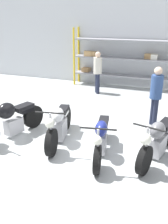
{
  "coord_description": "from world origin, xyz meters",
  "views": [
    {
      "loc": [
        1.97,
        -4.9,
        2.9
      ],
      "look_at": [
        0.0,
        0.4,
        0.7
      ],
      "focal_mm": 40.0,
      "sensor_mm": 36.0,
      "label": 1
    }
  ],
  "objects_px": {
    "motorcycle_grey": "(158,140)",
    "person_browsing": "(156,92)",
    "motorcycle_white": "(59,125)",
    "motorcycle_blue": "(102,137)",
    "shelving_rack": "(125,59)",
    "person_near_rack": "(98,69)",
    "motorcycle_black": "(11,120)"
  },
  "relations": [
    {
      "from": "motorcycle_grey",
      "to": "person_browsing",
      "type": "relative_size",
      "value": 1.21
    },
    {
      "from": "motorcycle_white",
      "to": "person_browsing",
      "type": "relative_size",
      "value": 1.21
    },
    {
      "from": "motorcycle_blue",
      "to": "person_browsing",
      "type": "relative_size",
      "value": 1.23
    },
    {
      "from": "motorcycle_blue",
      "to": "person_browsing",
      "type": "bearing_deg",
      "value": 145.01
    },
    {
      "from": "shelving_rack",
      "to": "person_near_rack",
      "type": "distance_m",
      "value": 1.45
    },
    {
      "from": "motorcycle_white",
      "to": "motorcycle_blue",
      "type": "height_order",
      "value": "motorcycle_white"
    },
    {
      "from": "shelving_rack",
      "to": "person_near_rack",
      "type": "bearing_deg",
      "value": -124.66
    },
    {
      "from": "motorcycle_blue",
      "to": "person_near_rack",
      "type": "bearing_deg",
      "value": -171.75
    },
    {
      "from": "motorcycle_grey",
      "to": "person_near_rack",
      "type": "relative_size",
      "value": 1.24
    },
    {
      "from": "shelving_rack",
      "to": "person_browsing",
      "type": "relative_size",
      "value": 2.74
    },
    {
      "from": "shelving_rack",
      "to": "motorcycle_black",
      "type": "relative_size",
      "value": 2.21
    },
    {
      "from": "shelving_rack",
      "to": "motorcycle_white",
      "type": "distance_m",
      "value": 5.44
    },
    {
      "from": "shelving_rack",
      "to": "motorcycle_grey",
      "type": "relative_size",
      "value": 2.26
    },
    {
      "from": "motorcycle_grey",
      "to": "person_near_rack",
      "type": "height_order",
      "value": "person_near_rack"
    },
    {
      "from": "motorcycle_black",
      "to": "person_near_rack",
      "type": "xyz_separation_m",
      "value": [
        0.85,
        4.43,
        0.47
      ]
    },
    {
      "from": "motorcycle_blue",
      "to": "person_near_rack",
      "type": "height_order",
      "value": "person_near_rack"
    },
    {
      "from": "motorcycle_black",
      "to": "motorcycle_blue",
      "type": "bearing_deg",
      "value": 104.48
    },
    {
      "from": "motorcycle_black",
      "to": "motorcycle_white",
      "type": "relative_size",
      "value": 1.02
    },
    {
      "from": "motorcycle_black",
      "to": "person_browsing",
      "type": "height_order",
      "value": "person_browsing"
    },
    {
      "from": "shelving_rack",
      "to": "motorcycle_black",
      "type": "height_order",
      "value": "shelving_rack"
    },
    {
      "from": "person_near_rack",
      "to": "motorcycle_blue",
      "type": "bearing_deg",
      "value": 76.95
    },
    {
      "from": "shelving_rack",
      "to": "person_browsing",
      "type": "distance_m",
      "value": 3.97
    },
    {
      "from": "motorcycle_white",
      "to": "person_browsing",
      "type": "height_order",
      "value": "person_browsing"
    },
    {
      "from": "motorcycle_blue",
      "to": "person_near_rack",
      "type": "xyz_separation_m",
      "value": [
        -1.5,
        4.44,
        0.53
      ]
    },
    {
      "from": "motorcycle_black",
      "to": "person_browsing",
      "type": "relative_size",
      "value": 1.24
    },
    {
      "from": "person_browsing",
      "to": "shelving_rack",
      "type": "bearing_deg",
      "value": -92.77
    },
    {
      "from": "person_near_rack",
      "to": "motorcycle_white",
      "type": "bearing_deg",
      "value": 63.17
    },
    {
      "from": "motorcycle_white",
      "to": "person_near_rack",
      "type": "distance_m",
      "value": 4.24
    },
    {
      "from": "motorcycle_white",
      "to": "person_near_rack",
      "type": "xyz_separation_m",
      "value": [
        -0.36,
        4.19,
        0.51
      ]
    },
    {
      "from": "shelving_rack",
      "to": "person_browsing",
      "type": "bearing_deg",
      "value": -66.13
    },
    {
      "from": "shelving_rack",
      "to": "motorcycle_white",
      "type": "height_order",
      "value": "shelving_rack"
    },
    {
      "from": "motorcycle_grey",
      "to": "person_browsing",
      "type": "bearing_deg",
      "value": -156.74
    }
  ]
}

